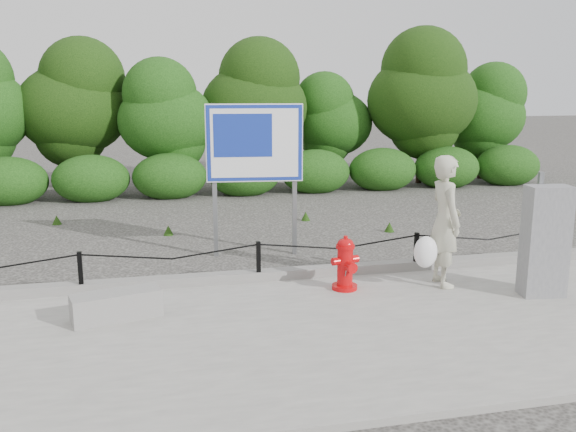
% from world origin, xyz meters
% --- Properties ---
extents(ground, '(90.00, 90.00, 0.00)m').
position_xyz_m(ground, '(0.00, 0.00, 0.00)').
color(ground, '#2D2B28').
rests_on(ground, ground).
extents(sidewalk, '(14.00, 4.00, 0.08)m').
position_xyz_m(sidewalk, '(0.00, -2.00, 0.04)').
color(sidewalk, gray).
rests_on(sidewalk, ground).
extents(curb, '(14.00, 0.22, 0.14)m').
position_xyz_m(curb, '(0.00, 0.05, 0.15)').
color(curb, slate).
rests_on(curb, sidewalk).
extents(chain_barrier, '(10.06, 0.06, 0.60)m').
position_xyz_m(chain_barrier, '(0.00, 0.00, 0.46)').
color(chain_barrier, black).
rests_on(chain_barrier, sidewalk).
extents(treeline, '(20.03, 3.56, 4.50)m').
position_xyz_m(treeline, '(0.10, 8.93, 2.39)').
color(treeline, black).
rests_on(treeline, ground).
extents(fire_hydrant, '(0.43, 0.45, 0.78)m').
position_xyz_m(fire_hydrant, '(1.13, -0.63, 0.45)').
color(fire_hydrant, red).
rests_on(fire_hydrant, sidewalk).
extents(pedestrian, '(0.77, 0.72, 1.89)m').
position_xyz_m(pedestrian, '(2.55, -0.75, 1.00)').
color(pedestrian, '#B2B199').
rests_on(pedestrian, sidewalk).
extents(concrete_block, '(1.14, 0.64, 0.34)m').
position_xyz_m(concrete_block, '(-1.98, -1.08, 0.25)').
color(concrete_block, gray).
rests_on(concrete_block, sidewalk).
extents(utility_cabinet, '(0.62, 0.45, 1.68)m').
position_xyz_m(utility_cabinet, '(3.70, -1.46, 0.85)').
color(utility_cabinet, gray).
rests_on(utility_cabinet, sidewalk).
extents(advertising_sign, '(1.63, 0.30, 2.62)m').
position_xyz_m(advertising_sign, '(0.24, 1.66, 1.85)').
color(advertising_sign, slate).
rests_on(advertising_sign, ground).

